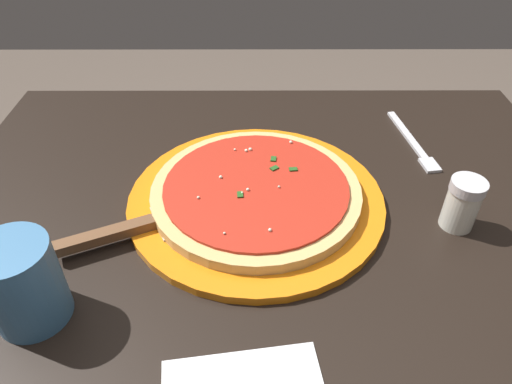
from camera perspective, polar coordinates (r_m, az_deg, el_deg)
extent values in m
cube|color=black|center=(1.23, 20.34, -6.90)|extent=(0.06, 0.06, 0.74)
cube|color=black|center=(1.22, -18.91, -7.03)|extent=(0.06, 0.06, 0.74)
cube|color=black|center=(0.65, 1.53, -4.90)|extent=(0.96, 0.79, 0.03)
cylinder|color=orange|center=(0.67, 0.00, -0.91)|extent=(0.36, 0.36, 0.01)
cylinder|color=#DBB26B|center=(0.66, 0.00, 0.02)|extent=(0.30, 0.30, 0.02)
cylinder|color=red|center=(0.66, 0.00, 0.70)|extent=(0.26, 0.26, 0.00)
sphere|color=#EFEACC|center=(0.59, 2.00, -4.64)|extent=(0.00, 0.00, 0.00)
sphere|color=#EFEACC|center=(0.64, -1.71, -0.09)|extent=(0.00, 0.00, 0.00)
sphere|color=#EFEACC|center=(0.58, -3.87, -5.02)|extent=(0.00, 0.00, 0.00)
sphere|color=#EFEACC|center=(0.73, -2.59, 5.18)|extent=(0.00, 0.00, 0.00)
sphere|color=#EFEACC|center=(0.64, -7.03, -0.66)|extent=(0.00, 0.00, 0.00)
sphere|color=#EFEACC|center=(0.67, -4.32, 1.82)|extent=(0.00, 0.00, 0.00)
sphere|color=#EFEACC|center=(0.74, 4.27, 6.07)|extent=(0.00, 0.00, 0.00)
sphere|color=#EFEACC|center=(0.65, 2.81, 0.64)|extent=(0.00, 0.00, 0.00)
sphere|color=#EFEACC|center=(0.73, -0.71, 5.21)|extent=(0.01, 0.01, 0.01)
sphere|color=#EFEACC|center=(0.72, -1.21, 5.07)|extent=(0.00, 0.00, 0.00)
sphere|color=#EFEACC|center=(0.65, -1.01, 0.30)|extent=(0.00, 0.00, 0.00)
cube|color=#23561E|center=(0.71, 2.14, 4.05)|extent=(0.01, 0.01, 0.00)
cube|color=#23561E|center=(0.69, 2.24, 2.92)|extent=(0.01, 0.01, 0.00)
cube|color=#23561E|center=(0.69, 4.55, 2.78)|extent=(0.01, 0.01, 0.00)
cube|color=#23561E|center=(0.64, -1.95, -0.31)|extent=(0.01, 0.01, 0.00)
cube|color=silver|center=(0.64, -8.17, -2.74)|extent=(0.11, 0.10, 0.00)
cube|color=brown|center=(0.63, -17.79, -5.02)|extent=(0.13, 0.07, 0.01)
cylinder|color=teal|center=(0.56, -26.54, -9.92)|extent=(0.08, 0.08, 0.10)
cube|color=silver|center=(0.86, 17.84, 6.71)|extent=(0.03, 0.15, 0.00)
cube|color=silver|center=(0.79, 20.39, 3.08)|extent=(0.03, 0.04, 0.00)
cylinder|color=silver|center=(0.68, 23.56, -1.63)|extent=(0.04, 0.04, 0.06)
cylinder|color=silver|center=(0.66, 24.37, 0.81)|extent=(0.05, 0.05, 0.01)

